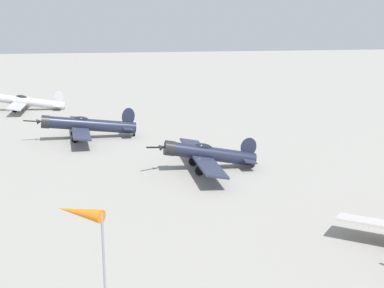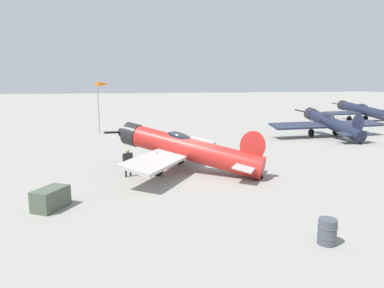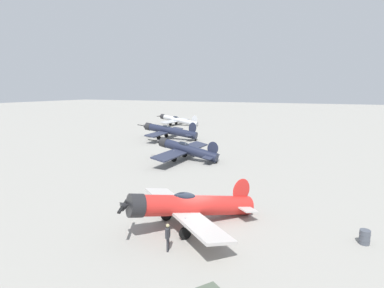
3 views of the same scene
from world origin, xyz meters
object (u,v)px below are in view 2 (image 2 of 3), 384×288
(airplane_mid_apron, at_px, (330,123))
(fuel_drum, at_px, (327,232))
(equipment_crate, at_px, (51,199))
(airplane_foreground, at_px, (185,149))
(ground_crew_mechanic, at_px, (128,160))
(airplane_far_line, at_px, (365,111))
(windsock_mast, at_px, (103,86))

(airplane_mid_apron, bearing_deg, fuel_drum, 142.65)
(fuel_drum, bearing_deg, equipment_crate, -33.09)
(airplane_foreground, height_order, equipment_crate, airplane_foreground)
(ground_crew_mechanic, relative_size, fuel_drum, 1.85)
(airplane_foreground, xyz_separation_m, airplane_far_line, (-32.70, -19.77, 0.16))
(airplane_far_line, distance_m, equipment_crate, 46.91)
(ground_crew_mechanic, relative_size, equipment_crate, 0.92)
(ground_crew_mechanic, bearing_deg, airplane_mid_apron, 94.48)
(equipment_crate, bearing_deg, ground_crew_mechanic, -131.18)
(airplane_far_line, height_order, windsock_mast, windsock_mast)
(airplane_far_line, relative_size, equipment_crate, 7.06)
(fuel_drum, distance_m, windsock_mast, 31.58)
(airplane_foreground, xyz_separation_m, ground_crew_mechanic, (3.57, 0.25, -0.45))
(airplane_foreground, bearing_deg, airplane_mid_apron, -114.58)
(ground_crew_mechanic, height_order, equipment_crate, ground_crew_mechanic)
(airplane_far_line, distance_m, ground_crew_mechanic, 41.43)
(airplane_far_line, height_order, ground_crew_mechanic, airplane_far_line)
(airplane_foreground, bearing_deg, fuel_drum, 140.08)
(fuel_drum, bearing_deg, airplane_far_line, -134.93)
(windsock_mast, bearing_deg, airplane_foreground, 102.39)
(ground_crew_mechanic, height_order, fuel_drum, ground_crew_mechanic)
(airplane_mid_apron, relative_size, fuel_drum, 14.04)
(airplane_foreground, distance_m, equipment_crate, 8.74)
(equipment_crate, bearing_deg, fuel_drum, 146.91)
(airplane_mid_apron, distance_m, equipment_crate, 28.98)
(airplane_mid_apron, relative_size, windsock_mast, 2.20)
(ground_crew_mechanic, bearing_deg, equipment_crate, -60.11)
(airplane_foreground, height_order, airplane_mid_apron, airplane_foreground)
(airplane_far_line, height_order, fuel_drum, airplane_far_line)
(equipment_crate, relative_size, fuel_drum, 2.01)
(airplane_mid_apron, height_order, fuel_drum, airplane_mid_apron)
(equipment_crate, xyz_separation_m, fuel_drum, (-9.55, 6.23, -0.02))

